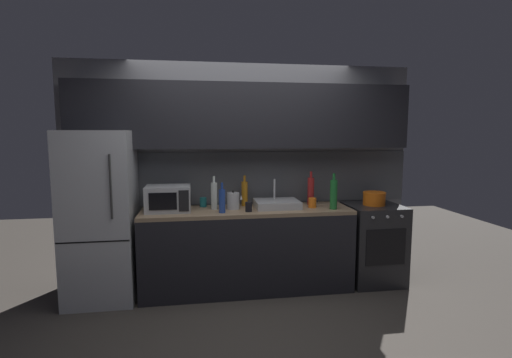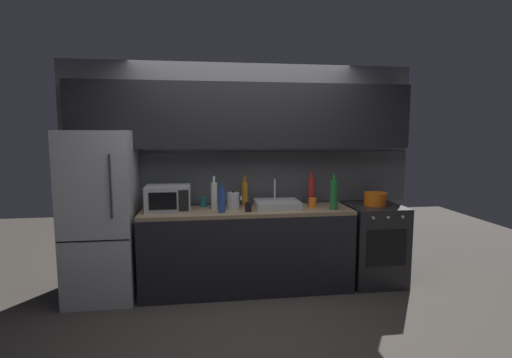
% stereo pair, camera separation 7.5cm
% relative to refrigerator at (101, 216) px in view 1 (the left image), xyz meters
% --- Properties ---
extents(ground_plane, '(10.00, 10.00, 0.00)m').
position_rel_refrigerator_xyz_m(ground_plane, '(1.51, -0.90, -0.87)').
color(ground_plane, '#3D3833').
extents(back_wall, '(4.00, 0.44, 2.50)m').
position_rel_refrigerator_xyz_m(back_wall, '(1.51, 0.30, 0.68)').
color(back_wall, slate).
rests_on(back_wall, ground).
extents(counter_run, '(2.26, 0.60, 0.90)m').
position_rel_refrigerator_xyz_m(counter_run, '(1.51, 0.00, -0.42)').
color(counter_run, black).
rests_on(counter_run, ground).
extents(refrigerator, '(0.68, 0.69, 1.74)m').
position_rel_refrigerator_xyz_m(refrigerator, '(0.00, 0.00, 0.00)').
color(refrigerator, '#B7BABF').
rests_on(refrigerator, ground).
extents(oven_range, '(0.60, 0.62, 0.90)m').
position_rel_refrigerator_xyz_m(oven_range, '(2.98, -0.00, -0.42)').
color(oven_range, '#232326').
rests_on(oven_range, ground).
extents(microwave, '(0.46, 0.35, 0.27)m').
position_rel_refrigerator_xyz_m(microwave, '(0.68, 0.02, 0.16)').
color(microwave, '#A8AAAF').
rests_on(microwave, counter_run).
extents(sink_basin, '(0.48, 0.38, 0.30)m').
position_rel_refrigerator_xyz_m(sink_basin, '(1.85, 0.03, 0.07)').
color(sink_basin, '#ADAFB5').
rests_on(sink_basin, counter_run).
extents(kettle, '(0.17, 0.14, 0.20)m').
position_rel_refrigerator_xyz_m(kettle, '(1.36, 0.03, 0.12)').
color(kettle, '#B7BABF').
rests_on(kettle, counter_run).
extents(wine_bottle_clear, '(0.07, 0.07, 0.36)m').
position_rel_refrigerator_xyz_m(wine_bottle_clear, '(1.16, 0.04, 0.18)').
color(wine_bottle_clear, silver).
rests_on(wine_bottle_clear, counter_run).
extents(wine_bottle_red, '(0.07, 0.07, 0.38)m').
position_rel_refrigerator_xyz_m(wine_bottle_red, '(2.26, 0.13, 0.19)').
color(wine_bottle_red, '#A82323').
rests_on(wine_bottle_red, counter_run).
extents(wine_bottle_green, '(0.08, 0.08, 0.39)m').
position_rel_refrigerator_xyz_m(wine_bottle_green, '(2.43, -0.15, 0.19)').
color(wine_bottle_green, '#1E6B2D').
rests_on(wine_bottle_green, counter_run).
extents(wine_bottle_blue, '(0.07, 0.07, 0.31)m').
position_rel_refrigerator_xyz_m(wine_bottle_blue, '(1.23, -0.15, 0.16)').
color(wine_bottle_blue, '#234299').
rests_on(wine_bottle_blue, counter_run).
extents(wine_bottle_amber, '(0.07, 0.07, 0.34)m').
position_rel_refrigerator_xyz_m(wine_bottle_amber, '(1.51, 0.19, 0.17)').
color(wine_bottle_amber, '#B27019').
rests_on(wine_bottle_amber, counter_run).
extents(mug_dark, '(0.07, 0.07, 0.10)m').
position_rel_refrigerator_xyz_m(mug_dark, '(1.51, -0.14, 0.08)').
color(mug_dark, black).
rests_on(mug_dark, counter_run).
extents(mug_orange, '(0.09, 0.09, 0.11)m').
position_rel_refrigerator_xyz_m(mug_orange, '(2.23, -0.03, 0.08)').
color(mug_orange, orange).
rests_on(mug_orange, counter_run).
extents(mug_teal, '(0.07, 0.07, 0.10)m').
position_rel_refrigerator_xyz_m(mug_teal, '(1.05, 0.20, 0.08)').
color(mug_teal, '#19666B').
rests_on(mug_teal, counter_run).
extents(cooking_pot, '(0.25, 0.25, 0.15)m').
position_rel_refrigerator_xyz_m(cooking_pot, '(2.97, 0.00, 0.10)').
color(cooking_pot, orange).
rests_on(cooking_pot, oven_range).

